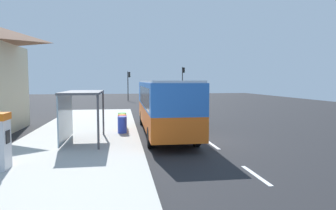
% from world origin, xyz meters
% --- Properties ---
extents(ground_plane, '(56.00, 92.00, 0.04)m').
position_xyz_m(ground_plane, '(0.00, 14.00, -0.02)').
color(ground_plane, '#262628').
extents(sidewalk_platform, '(6.20, 30.00, 0.18)m').
position_xyz_m(sidewalk_platform, '(-6.40, 2.00, 0.09)').
color(sidewalk_platform, beige).
rests_on(sidewalk_platform, ground).
extents(lane_stripe_seg_0, '(0.16, 2.20, 0.01)m').
position_xyz_m(lane_stripe_seg_0, '(0.25, -6.00, 0.01)').
color(lane_stripe_seg_0, silver).
rests_on(lane_stripe_seg_0, ground).
extents(lane_stripe_seg_1, '(0.16, 2.20, 0.01)m').
position_xyz_m(lane_stripe_seg_1, '(0.25, -1.00, 0.01)').
color(lane_stripe_seg_1, silver).
rests_on(lane_stripe_seg_1, ground).
extents(lane_stripe_seg_2, '(0.16, 2.20, 0.01)m').
position_xyz_m(lane_stripe_seg_2, '(0.25, 4.00, 0.01)').
color(lane_stripe_seg_2, silver).
rests_on(lane_stripe_seg_2, ground).
extents(lane_stripe_seg_3, '(0.16, 2.20, 0.01)m').
position_xyz_m(lane_stripe_seg_3, '(0.25, 9.00, 0.01)').
color(lane_stripe_seg_3, silver).
rests_on(lane_stripe_seg_3, ground).
extents(lane_stripe_seg_4, '(0.16, 2.20, 0.01)m').
position_xyz_m(lane_stripe_seg_4, '(0.25, 14.00, 0.01)').
color(lane_stripe_seg_4, silver).
rests_on(lane_stripe_seg_4, ground).
extents(lane_stripe_seg_5, '(0.16, 2.20, 0.01)m').
position_xyz_m(lane_stripe_seg_5, '(0.25, 19.00, 0.01)').
color(lane_stripe_seg_5, silver).
rests_on(lane_stripe_seg_5, ground).
extents(lane_stripe_seg_6, '(0.16, 2.20, 0.01)m').
position_xyz_m(lane_stripe_seg_6, '(0.25, 24.00, 0.01)').
color(lane_stripe_seg_6, silver).
rests_on(lane_stripe_seg_6, ground).
extents(lane_stripe_seg_7, '(0.16, 2.20, 0.01)m').
position_xyz_m(lane_stripe_seg_7, '(0.25, 29.00, 0.01)').
color(lane_stripe_seg_7, silver).
rests_on(lane_stripe_seg_7, ground).
extents(bus, '(2.66, 11.04, 3.21)m').
position_xyz_m(bus, '(-1.71, 2.51, 1.84)').
color(bus, orange).
rests_on(bus, ground).
extents(white_van, '(2.12, 5.24, 2.30)m').
position_xyz_m(white_van, '(2.20, 20.05, 1.34)').
color(white_van, silver).
rests_on(white_van, ground).
extents(sedan_near, '(1.88, 4.42, 1.52)m').
position_xyz_m(sedan_near, '(2.30, 32.52, 0.79)').
color(sedan_near, navy).
rests_on(sedan_near, ground).
extents(recycling_bin_blue, '(0.52, 0.52, 0.95)m').
position_xyz_m(recycling_bin_blue, '(-4.20, 2.12, 0.66)').
color(recycling_bin_blue, blue).
rests_on(recycling_bin_blue, sidewalk_platform).
extents(recycling_bin_red, '(0.52, 0.52, 0.95)m').
position_xyz_m(recycling_bin_red, '(-4.20, 2.82, 0.66)').
color(recycling_bin_red, red).
rests_on(recycling_bin_red, sidewalk_platform).
extents(recycling_bin_yellow, '(0.52, 0.52, 0.95)m').
position_xyz_m(recycling_bin_yellow, '(-4.20, 3.52, 0.66)').
color(recycling_bin_yellow, yellow).
rests_on(recycling_bin_yellow, sidewalk_platform).
extents(recycling_bin_green, '(0.52, 0.52, 0.95)m').
position_xyz_m(recycling_bin_green, '(-4.20, 4.22, 0.66)').
color(recycling_bin_green, green).
rests_on(recycling_bin_green, sidewalk_platform).
extents(traffic_light_near_side, '(0.49, 0.28, 5.38)m').
position_xyz_m(traffic_light_near_side, '(5.50, 32.05, 3.55)').
color(traffic_light_near_side, '#2D2D2D').
rests_on(traffic_light_near_side, ground).
extents(traffic_light_far_side, '(0.49, 0.28, 4.65)m').
position_xyz_m(traffic_light_far_side, '(-3.10, 32.85, 3.11)').
color(traffic_light_far_side, '#2D2D2D').
rests_on(traffic_light_far_side, ground).
extents(bus_shelter, '(1.80, 4.00, 2.50)m').
position_xyz_m(bus_shelter, '(-6.41, -0.10, 2.10)').
color(bus_shelter, '#4C4C51').
rests_on(bus_shelter, sidewalk_platform).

